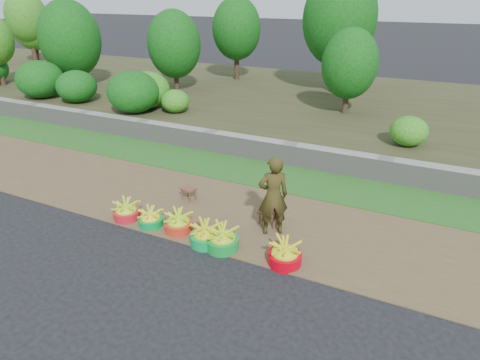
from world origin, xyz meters
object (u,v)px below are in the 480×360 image
at_px(basin_d, 205,235).
at_px(vendor_woman, 273,196).
at_px(basin_b, 151,219).
at_px(stool_right, 269,213).
at_px(basin_e, 222,239).
at_px(basin_c, 178,223).
at_px(basin_a, 126,211).
at_px(basin_f, 285,254).
at_px(stool_left, 189,190).

xyz_separation_m(basin_d, vendor_woman, (0.90, 0.80, 0.57)).
distance_m(basin_b, stool_right, 2.16).
height_order(basin_e, vendor_woman, vendor_woman).
bearing_deg(basin_c, basin_a, -176.98).
relative_size(basin_a, basin_c, 0.98).
height_order(basin_a, vendor_woman, vendor_woman).
height_order(basin_c, basin_e, basin_e).
bearing_deg(basin_a, stool_right, 19.75).
bearing_deg(basin_d, basin_a, 177.26).
bearing_deg(basin_a, basin_f, -0.60).
bearing_deg(basin_d, basin_c, 167.22).
bearing_deg(basin_d, basin_e, 0.61).
xyz_separation_m(basin_c, stool_right, (1.39, 0.84, 0.10)).
xyz_separation_m(basin_c, stool_left, (-0.45, 1.08, 0.06)).
height_order(basin_a, basin_e, basin_e).
height_order(basin_e, basin_f, basin_e).
bearing_deg(vendor_woman, basin_c, -9.84).
xyz_separation_m(basin_c, basin_e, (0.96, -0.14, 0.01)).
bearing_deg(basin_f, basin_d, -177.93).
xyz_separation_m(basin_b, vendor_woman, (2.09, 0.72, 0.59)).
xyz_separation_m(basin_b, stool_right, (1.95, 0.91, 0.12)).
height_order(basin_b, basin_e, basin_e).
bearing_deg(stool_right, basin_e, -113.70).
bearing_deg(basin_a, basin_d, -2.74).
bearing_deg(stool_right, stool_left, 172.78).
bearing_deg(basin_c, basin_e, -8.28).
distance_m(basin_b, basin_f, 2.60).
bearing_deg(basin_b, basin_d, -3.73).
bearing_deg(basin_b, vendor_woman, 18.95).
bearing_deg(stool_right, basin_c, -148.79).
bearing_deg(vendor_woman, stool_left, -44.94).
distance_m(basin_b, vendor_woman, 2.29).
bearing_deg(basin_b, basin_a, 179.37).
relative_size(stool_left, stool_right, 0.98).
height_order(basin_a, stool_right, basin_a).
distance_m(basin_e, basin_f, 1.08).
bearing_deg(basin_f, basin_c, 177.40).
xyz_separation_m(basin_c, basin_d, (0.63, -0.14, 0.00)).
bearing_deg(basin_d, stool_left, 131.67).
bearing_deg(basin_a, vendor_woman, 15.03).
xyz_separation_m(basin_b, basin_e, (1.52, -0.07, 0.03)).
xyz_separation_m(stool_right, vendor_woman, (0.14, -0.19, 0.48)).
bearing_deg(basin_a, stool_left, 59.58).
bearing_deg(basin_e, basin_d, -179.39).
height_order(basin_a, basin_d, basin_d).
xyz_separation_m(basin_b, basin_f, (2.60, -0.03, 0.03)).
xyz_separation_m(basin_e, stool_left, (-1.41, 1.22, 0.05)).
height_order(stool_left, vendor_woman, vendor_woman).
bearing_deg(stool_left, basin_c, -67.10).
bearing_deg(basin_c, stool_left, 112.90).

